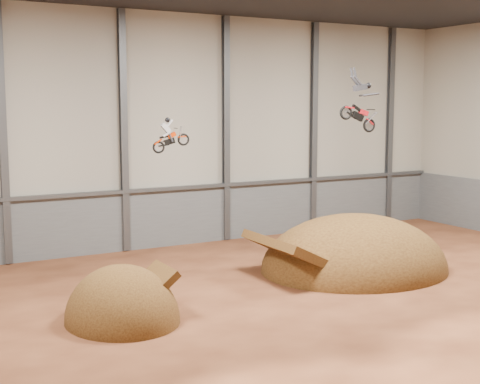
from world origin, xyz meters
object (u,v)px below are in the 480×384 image
(takeoff_ramp, at_px, (122,321))
(landing_ramp, at_px, (354,270))
(fmx_rider_a, at_px, (173,132))
(fmx_rider_b, at_px, (356,100))

(takeoff_ramp, distance_m, landing_ramp, 13.54)
(landing_ramp, height_order, fmx_rider_a, fmx_rider_a)
(takeoff_ramp, xyz_separation_m, landing_ramp, (13.38, 2.08, 0.00))
(landing_ramp, distance_m, fmx_rider_a, 12.03)
(fmx_rider_a, bearing_deg, landing_ramp, -3.18)
(takeoff_ramp, relative_size, landing_ramp, 0.52)
(takeoff_ramp, relative_size, fmx_rider_b, 1.78)
(fmx_rider_b, bearing_deg, fmx_rider_a, 170.80)
(takeoff_ramp, xyz_separation_m, fmx_rider_a, (4.06, 4.14, 7.32))
(landing_ramp, bearing_deg, fmx_rider_b, -141.03)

